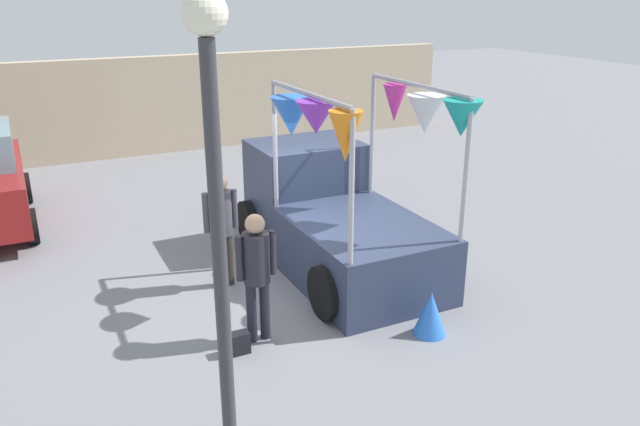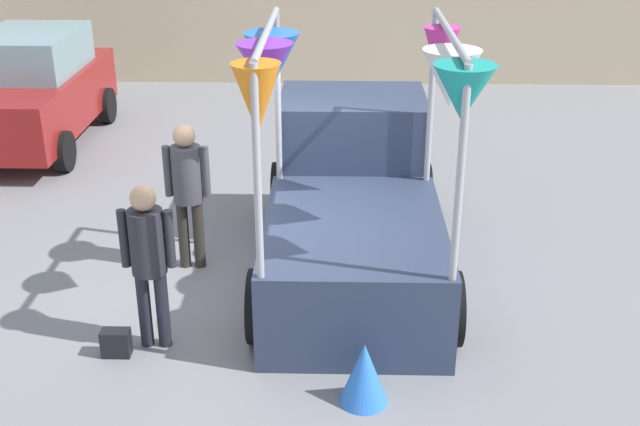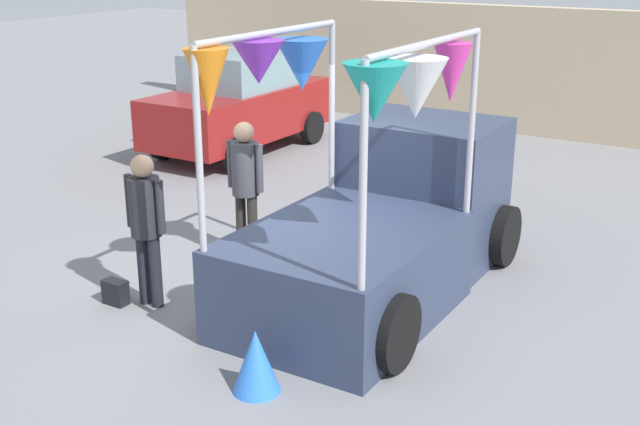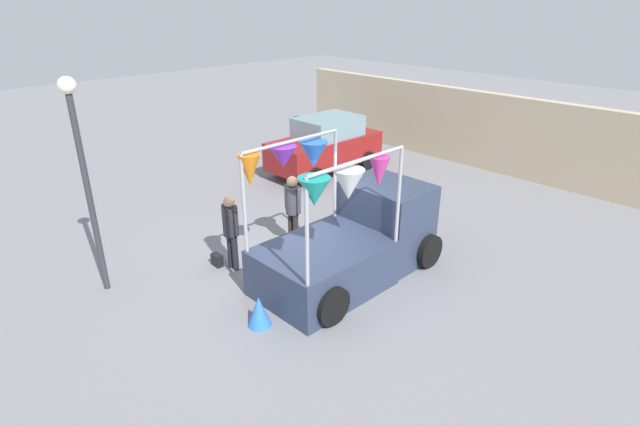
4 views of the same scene
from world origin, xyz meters
TOP-DOWN VIEW (x-y plane):
  - ground_plane at (0.00, 0.00)m, footprint 60.00×60.00m
  - vendor_truck at (1.02, 0.77)m, footprint 2.53×4.16m
  - parked_car at (-4.26, 5.05)m, footprint 1.88×4.00m
  - person_customer at (-0.97, -1.05)m, footprint 0.53×0.34m
  - person_vendor at (-0.89, 0.64)m, footprint 0.53×0.34m
  - handbag at (-1.32, -1.25)m, footprint 0.28×0.16m
  - brick_boundary_wall at (0.00, 9.34)m, footprint 18.00×0.36m
  - folded_kite_bundle_azure at (1.09, -1.92)m, footprint 0.61×0.61m

SIDE VIEW (x-z plane):
  - ground_plane at x=0.00m, z-range 0.00..0.00m
  - handbag at x=-1.32m, z-range 0.00..0.28m
  - folded_kite_bundle_azure at x=1.09m, z-range 0.00..0.60m
  - vendor_truck at x=1.02m, z-range -0.61..2.40m
  - parked_car at x=-4.26m, z-range 0.00..1.88m
  - person_customer at x=-0.97m, z-range 0.18..1.91m
  - person_vendor at x=-0.89m, z-range 0.19..1.96m
  - brick_boundary_wall at x=0.00m, z-range 0.00..2.60m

